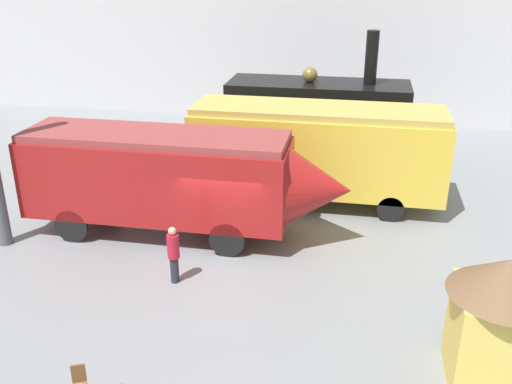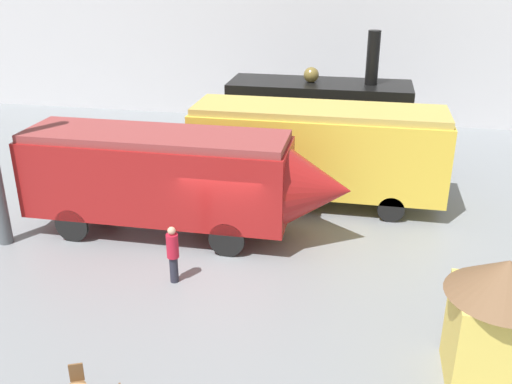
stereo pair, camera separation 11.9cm
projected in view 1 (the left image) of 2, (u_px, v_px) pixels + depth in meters
name	position (u px, v px, depth m)	size (l,w,h in m)	color
ground_plane	(225.00, 249.00, 17.87)	(80.00, 80.00, 0.00)	gray
backdrop_wall	(293.00, 36.00, 30.25)	(44.00, 0.15, 9.00)	silver
steam_locomotive	(318.00, 116.00, 24.40)	(7.59, 2.65, 5.74)	black
passenger_coach_vintage	(317.00, 148.00, 20.54)	(9.02, 2.64, 3.60)	gold
streamlined_locomotive	(181.00, 176.00, 18.06)	(10.39, 2.50, 3.43)	maroon
cafe_chair_1	(79.00, 382.00, 11.62)	(0.38, 0.40, 0.87)	black
visitor_person	(173.00, 253.00, 15.76)	(0.34, 0.34, 1.71)	#262633
ticket_kiosk	(500.00, 316.00, 11.75)	(2.34, 2.34, 3.00)	#DBC151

